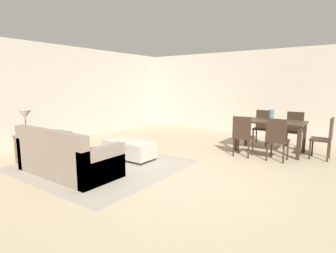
{
  "coord_description": "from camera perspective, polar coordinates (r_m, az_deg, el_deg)",
  "views": [
    {
      "loc": [
        2.4,
        -3.86,
        1.63
      ],
      "look_at": [
        -1.36,
        1.49,
        0.58
      ],
      "focal_mm": 28.62,
      "sensor_mm": 36.0,
      "label": 1
    }
  ],
  "objects": [
    {
      "name": "side_table",
      "position": [
        6.26,
        -27.8,
        -2.76
      ],
      "size": [
        0.4,
        0.4,
        0.58
      ],
      "color": "brown",
      "rests_on": "ground_plane"
    },
    {
      "name": "dining_chair_near_left",
      "position": [
        6.22,
        15.63,
        -1.55
      ],
      "size": [
        0.42,
        0.42,
        0.92
      ],
      "color": "#332319",
      "rests_on": "ground_plane"
    },
    {
      "name": "wall_left",
      "position": [
        8.17,
        -22.71,
        6.41
      ],
      "size": [
        0.12,
        11.0,
        2.7
      ],
      "primitive_type": "cube",
      "color": "#BCB2A0",
      "rests_on": "ground_plane"
    },
    {
      "name": "dining_chair_near_right",
      "position": [
        6.08,
        22.22,
        -2.13
      ],
      "size": [
        0.41,
        0.41,
        0.92
      ],
      "color": "#332319",
      "rests_on": "ground_plane"
    },
    {
      "name": "table_lamp",
      "position": [
        6.18,
        -28.16,
        2.1
      ],
      "size": [
        0.26,
        0.26,
        0.53
      ],
      "color": "brown",
      "rests_on": "side_table"
    },
    {
      "name": "ottoman_table",
      "position": [
        5.91,
        -8.24,
        -4.71
      ],
      "size": [
        1.12,
        0.55,
        0.4
      ],
      "color": "#B7AD9E",
      "rests_on": "ground_plane"
    },
    {
      "name": "wall_back",
      "position": [
        9.18,
        20.12,
        6.77
      ],
      "size": [
        9.0,
        0.12,
        2.7
      ],
      "primitive_type": "cube",
      "color": "#BCB2A0",
      "rests_on": "ground_plane"
    },
    {
      "name": "dining_table",
      "position": [
        6.87,
        20.96,
        0.35
      ],
      "size": [
        1.52,
        0.87,
        0.76
      ],
      "color": "#332319",
      "rests_on": "ground_plane"
    },
    {
      "name": "dining_chair_far_left",
      "position": [
        7.72,
        19.46,
        0.28
      ],
      "size": [
        0.42,
        0.42,
        0.92
      ],
      "color": "#332319",
      "rests_on": "ground_plane"
    },
    {
      "name": "vase_centerpiece",
      "position": [
        6.87,
        21.17,
        2.28
      ],
      "size": [
        0.11,
        0.11,
        0.26
      ],
      "primitive_type": "cylinder",
      "color": "slate",
      "rests_on": "dining_table"
    },
    {
      "name": "area_rug",
      "position": [
        5.62,
        -13.82,
        -8.0
      ],
      "size": [
        3.0,
        2.8,
        0.01
      ],
      "primitive_type": "cube",
      "color": "gray",
      "rests_on": "ground_plane"
    },
    {
      "name": "dining_chair_far_right",
      "position": [
        7.56,
        25.24,
        -0.24
      ],
      "size": [
        0.4,
        0.4,
        0.92
      ],
      "color": "#332319",
      "rests_on": "ground_plane"
    },
    {
      "name": "dining_chair_head_east",
      "position": [
        6.69,
        30.53,
        -1.75
      ],
      "size": [
        0.41,
        0.41,
        0.92
      ],
      "color": "#332319",
      "rests_on": "ground_plane"
    },
    {
      "name": "ground_plane",
      "position": [
        4.83,
        3.1,
        -10.66
      ],
      "size": [
        10.8,
        10.8,
        0.0
      ],
      "primitive_type": "plane",
      "color": "tan"
    },
    {
      "name": "couch",
      "position": [
        5.23,
        -20.77,
        -6.32
      ],
      "size": [
        1.96,
        0.91,
        0.86
      ],
      "color": "gray",
      "rests_on": "ground_plane"
    }
  ]
}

